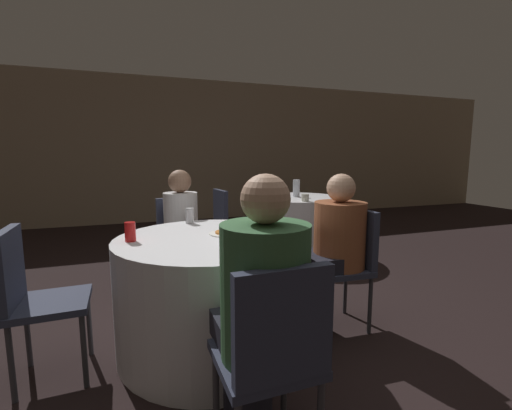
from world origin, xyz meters
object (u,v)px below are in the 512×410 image
(pizza_plate_near, at_px, (226,233))
(bottle_far, at_px, (296,188))
(chair_near_west, at_px, (31,290))
(person_green_jacket, at_px, (260,311))
(chair_near_south, at_px, (274,349))
(soda_can_silver, at_px, (190,216))
(chair_near_east, at_px, (350,256))
(soda_can_blue, at_px, (272,223))
(table_far, at_px, (297,225))
(person_white_shirt, at_px, (183,235))
(chair_far_north, at_px, (274,203))
(chair_far_west, at_px, (228,219))
(chair_near_north, at_px, (179,236))
(person_floral_shirt, at_px, (331,249))
(soda_can_red, at_px, (130,232))
(table_near, at_px, (213,291))

(pizza_plate_near, bearing_deg, bottle_far, 52.09)
(chair_near_west, bearing_deg, person_green_jacket, 49.06)
(chair_near_south, relative_size, chair_near_west, 1.00)
(pizza_plate_near, xyz_separation_m, soda_can_silver, (-0.18, 0.46, 0.05))
(chair_near_east, xyz_separation_m, chair_near_west, (-2.07, 0.02, 0.00))
(chair_near_east, bearing_deg, soda_can_blue, 86.09)
(chair_near_east, bearing_deg, table_far, -11.38)
(person_white_shirt, height_order, pizza_plate_near, person_white_shirt)
(person_green_jacket, xyz_separation_m, soda_can_silver, (-0.08, 1.40, 0.19))
(soda_can_silver, relative_size, bottle_far, 0.54)
(bottle_far, bearing_deg, chair_far_north, 85.78)
(chair_far_west, relative_size, soda_can_silver, 7.34)
(chair_near_north, height_order, chair_near_south, same)
(pizza_plate_near, bearing_deg, soda_can_silver, 111.35)
(chair_near_north, bearing_deg, pizza_plate_near, 96.80)
(chair_near_west, bearing_deg, chair_near_east, 87.23)
(person_green_jacket, bearing_deg, chair_far_north, 65.83)
(table_far, distance_m, chair_near_east, 1.99)
(table_far, height_order, chair_far_west, chair_far_west)
(table_far, distance_m, soda_can_silver, 2.14)
(chair_near_west, xyz_separation_m, pizza_plate_near, (1.15, 0.09, 0.22))
(pizza_plate_near, relative_size, soda_can_silver, 1.94)
(person_floral_shirt, bearing_deg, chair_far_north, -10.67)
(chair_far_north, xyz_separation_m, soda_can_blue, (-1.17, -2.83, 0.27))
(chair_near_west, xyz_separation_m, soda_can_blue, (1.48, 0.05, 0.27))
(table_far, distance_m, person_white_shirt, 1.91)
(chair_near_north, relative_size, chair_far_north, 1.00)
(table_far, bearing_deg, pizza_plate_near, -128.39)
(person_green_jacket, bearing_deg, person_white_shirt, 92.00)
(chair_near_east, height_order, pizza_plate_near, chair_near_east)
(chair_near_north, relative_size, bottle_far, 3.97)
(table_far, height_order, soda_can_blue, soda_can_blue)
(soda_can_silver, xyz_separation_m, bottle_far, (1.60, 1.37, 0.05))
(chair_far_west, distance_m, person_green_jacket, 2.69)
(person_white_shirt, bearing_deg, bottle_far, -152.89)
(person_white_shirt, relative_size, pizza_plate_near, 4.94)
(soda_can_red, bearing_deg, table_far, 41.52)
(soda_can_blue, xyz_separation_m, bottle_far, (1.10, 1.87, 0.05))
(chair_near_south, height_order, soda_can_silver, chair_near_south)
(table_near, xyz_separation_m, chair_near_north, (-0.09, 1.03, 0.17))
(table_far, distance_m, chair_far_west, 1.00)
(soda_can_red, distance_m, soda_can_blue, 0.94)
(chair_near_east, bearing_deg, chair_far_west, 18.11)
(chair_near_east, relative_size, person_floral_shirt, 0.77)
(table_far, bearing_deg, soda_can_red, -138.48)
(chair_near_south, relative_size, person_white_shirt, 0.77)
(bottle_far, bearing_deg, chair_near_south, -117.48)
(soda_can_silver, bearing_deg, chair_near_south, -86.90)
(chair_far_west, bearing_deg, soda_can_silver, -33.62)
(chair_far_west, relative_size, soda_can_blue, 7.34)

